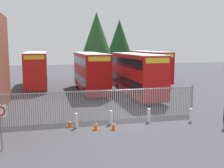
{
  "coord_description": "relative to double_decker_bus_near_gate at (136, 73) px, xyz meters",
  "views": [
    {
      "loc": [
        -5.54,
        -18.49,
        5.26
      ],
      "look_at": [
        0.0,
        4.0,
        2.0
      ],
      "focal_mm": 44.16,
      "sensor_mm": 36.0,
      "label": 1
    }
  ],
  "objects": [
    {
      "name": "ground_plane",
      "position": [
        -3.69,
        -0.41,
        -2.42
      ],
      "size": [
        100.0,
        100.0,
        0.0
      ],
      "primitive_type": "plane",
      "color": "#3D3D42"
    },
    {
      "name": "palisade_fence",
      "position": [
        -5.26,
        -8.41,
        -1.24
      ],
      "size": [
        13.85,
        0.14,
        2.35
      ],
      "color": "gray",
      "rests_on": "ground"
    },
    {
      "name": "double_decker_bus_near_gate",
      "position": [
        0.0,
        0.0,
        0.0
      ],
      "size": [
        2.54,
        10.81,
        4.42
      ],
      "color": "red",
      "rests_on": "ground"
    },
    {
      "name": "double_decker_bus_behind_fence_left",
      "position": [
        -4.2,
        3.82,
        0.0
      ],
      "size": [
        2.54,
        10.81,
        4.42
      ],
      "color": "#B70C0C",
      "rests_on": "ground"
    },
    {
      "name": "double_decker_bus_behind_fence_right",
      "position": [
        -10.24,
        8.69,
        0.0
      ],
      "size": [
        2.54,
        10.81,
        4.42
      ],
      "color": "red",
      "rests_on": "ground"
    },
    {
      "name": "double_decker_bus_far_back",
      "position": [
        5.38,
        10.09,
        0.0
      ],
      "size": [
        2.54,
        10.81,
        4.42
      ],
      "color": "#B70C0C",
      "rests_on": "ground"
    },
    {
      "name": "bollard_near_left",
      "position": [
        -7.34,
        -9.68,
        -1.95
      ],
      "size": [
        0.2,
        0.2,
        0.95
      ],
      "primitive_type": "cylinder",
      "color": "silver",
      "rests_on": "ground"
    },
    {
      "name": "bollard_center_front",
      "position": [
        -5.02,
        -9.49,
        -1.95
      ],
      "size": [
        0.2,
        0.2,
        0.95
      ],
      "primitive_type": "cylinder",
      "color": "silver",
      "rests_on": "ground"
    },
    {
      "name": "bollard_near_right",
      "position": [
        -2.35,
        -9.57,
        -1.95
      ],
      "size": [
        0.2,
        0.2,
        0.95
      ],
      "primitive_type": "cylinder",
      "color": "silver",
      "rests_on": "ground"
    },
    {
      "name": "bollard_far_right",
      "position": [
        0.52,
        -10.16,
        -1.95
      ],
      "size": [
        0.2,
        0.2,
        0.95
      ],
      "primitive_type": "cylinder",
      "color": "silver",
      "rests_on": "ground"
    },
    {
      "name": "traffic_cone_by_gate",
      "position": [
        -7.75,
        -9.41,
        -2.13
      ],
      "size": [
        0.34,
        0.34,
        0.59
      ],
      "color": "orange",
      "rests_on": "ground"
    },
    {
      "name": "traffic_cone_mid_forecourt",
      "position": [
        -5.12,
        -10.64,
        -2.13
      ],
      "size": [
        0.34,
        0.34,
        0.59
      ],
      "color": "orange",
      "rests_on": "ground"
    },
    {
      "name": "traffic_cone_near_kerb",
      "position": [
        -6.22,
        -10.38,
        -2.13
      ],
      "size": [
        0.34,
        0.34,
        0.59
      ],
      "color": "orange",
      "rests_on": "ground"
    },
    {
      "name": "speed_limit_sign_post",
      "position": [
        -11.43,
        -12.74,
        -0.65
      ],
      "size": [
        0.6,
        0.14,
        2.4
      ],
      "color": "slate",
      "rests_on": "ground"
    },
    {
      "name": "tree_tall_back",
      "position": [
        4.05,
        21.43,
        3.55
      ],
      "size": [
        5.41,
        5.41,
        9.84
      ],
      "color": "#4C3823",
      "rests_on": "ground"
    },
    {
      "name": "tree_short_side",
      "position": [
        -1.17,
        15.84,
        4.16
      ],
      "size": [
        5.29,
        5.29,
        10.37
      ],
      "color": "#4C3823",
      "rests_on": "ground"
    }
  ]
}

